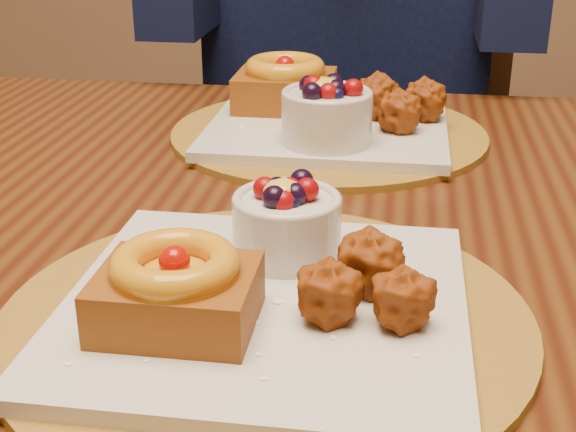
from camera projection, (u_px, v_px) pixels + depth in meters
The scene contains 4 objects.
dining_table at pixel (305, 277), 0.80m from camera, with size 1.60×0.90×0.76m.
place_setting_near at pixel (263, 291), 0.57m from camera, with size 0.38×0.38×0.08m.
place_setting_far at pixel (325, 114), 0.96m from camera, with size 0.38×0.38×0.09m.
chair_far at pixel (384, 146), 1.57m from camera, with size 0.49×0.49×1.00m.
Camera 1 is at (0.17, -0.60, 1.05)m, focal length 50.00 mm.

